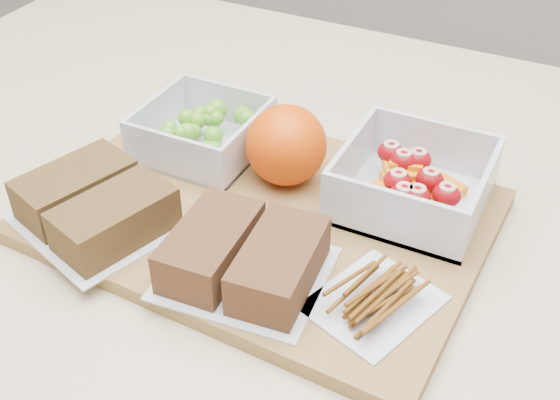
# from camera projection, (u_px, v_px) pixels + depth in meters

# --- Properties ---
(cutting_board) EXTENTS (0.43, 0.32, 0.02)m
(cutting_board) POSITION_uv_depth(u_px,v_px,m) (262.00, 215.00, 0.69)
(cutting_board) COLOR olive
(cutting_board) RESTS_ON counter
(grape_container) EXTENTS (0.12, 0.12, 0.05)m
(grape_container) POSITION_uv_depth(u_px,v_px,m) (204.00, 132.00, 0.75)
(grape_container) COLOR silver
(grape_container) RESTS_ON cutting_board
(fruit_container) EXTENTS (0.14, 0.14, 0.06)m
(fruit_container) POSITION_uv_depth(u_px,v_px,m) (412.00, 185.00, 0.68)
(fruit_container) COLOR silver
(fruit_container) RESTS_ON cutting_board
(orange) EXTENTS (0.08, 0.08, 0.08)m
(orange) POSITION_uv_depth(u_px,v_px,m) (286.00, 145.00, 0.70)
(orange) COLOR #DE4605
(orange) RESTS_ON cutting_board
(sandwich_bag_left) EXTENTS (0.17, 0.16, 0.04)m
(sandwich_bag_left) POSITION_uv_depth(u_px,v_px,m) (95.00, 205.00, 0.65)
(sandwich_bag_left) COLOR silver
(sandwich_bag_left) RESTS_ON cutting_board
(sandwich_bag_center) EXTENTS (0.15, 0.13, 0.04)m
(sandwich_bag_center) POSITION_uv_depth(u_px,v_px,m) (245.00, 256.00, 0.60)
(sandwich_bag_center) COLOR silver
(sandwich_bag_center) RESTS_ON cutting_board
(pretzel_bag) EXTENTS (0.11, 0.12, 0.02)m
(pretzel_bag) POSITION_uv_depth(u_px,v_px,m) (375.00, 294.00, 0.58)
(pretzel_bag) COLOR silver
(pretzel_bag) RESTS_ON cutting_board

